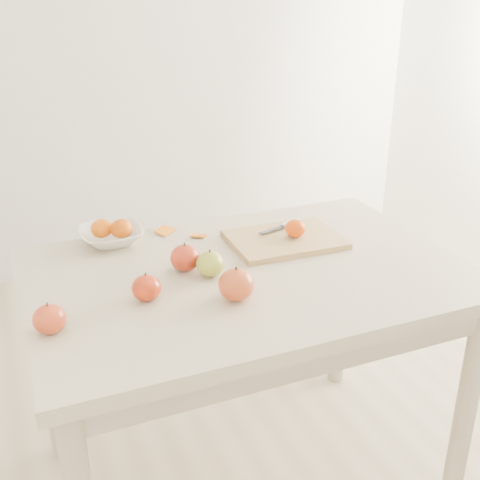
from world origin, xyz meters
name	(u,v)px	position (x,y,z in m)	size (l,w,h in m)	color
ground	(246,476)	(0.00, 0.00, 0.00)	(3.50, 3.50, 0.00)	#C6B293
table	(247,301)	(0.00, 0.00, 0.65)	(1.20, 0.80, 0.75)	beige
cutting_board	(285,240)	(0.18, 0.13, 0.76)	(0.33, 0.24, 0.02)	tan
board_tangerine	(295,228)	(0.21, 0.12, 0.80)	(0.06, 0.06, 0.05)	#E04007
fruit_bowl	(111,236)	(-0.31, 0.33, 0.77)	(0.19, 0.19, 0.05)	white
bowl_tangerine_near	(102,228)	(-0.33, 0.34, 0.80)	(0.07, 0.07, 0.06)	#CA5B07
bowl_tangerine_far	(121,229)	(-0.28, 0.31, 0.80)	(0.07, 0.07, 0.06)	#CD4E07
orange_peel_a	(165,232)	(-0.13, 0.34, 0.75)	(0.06, 0.04, 0.00)	orange
orange_peel_b	(199,236)	(-0.05, 0.27, 0.75)	(0.04, 0.04, 0.00)	orange
paring_knife	(288,225)	(0.23, 0.20, 0.78)	(0.17, 0.07, 0.01)	white
apple_green	(210,264)	(-0.10, 0.01, 0.78)	(0.08, 0.08, 0.07)	olive
apple_red_d	(49,319)	(-0.54, -0.12, 0.78)	(0.08, 0.08, 0.07)	#A51116
apple_red_a	(185,258)	(-0.16, 0.06, 0.79)	(0.08, 0.08, 0.07)	maroon
apple_red_b	(146,288)	(-0.30, -0.06, 0.78)	(0.07, 0.07, 0.07)	maroon
apple_red_c	(236,285)	(-0.09, -0.14, 0.79)	(0.09, 0.09, 0.08)	#9E1A0A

